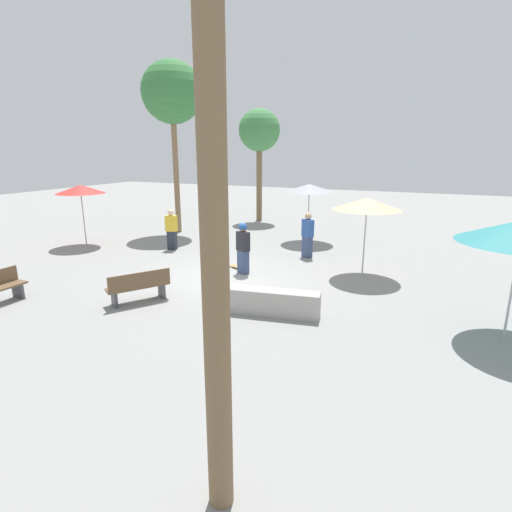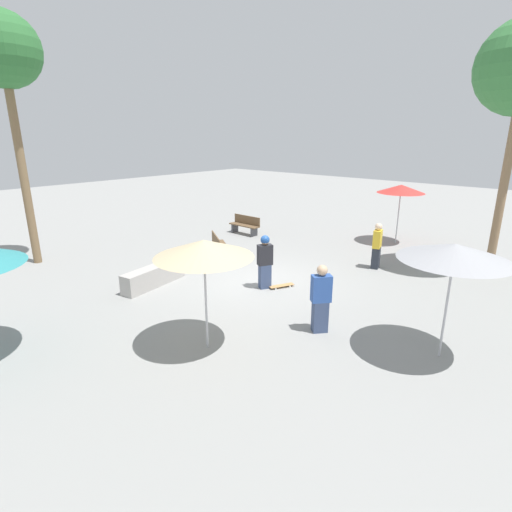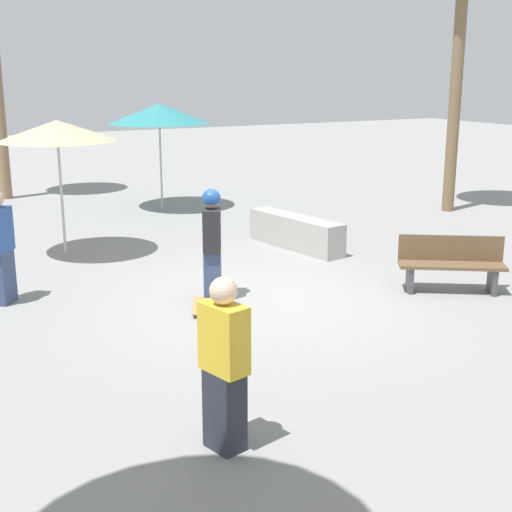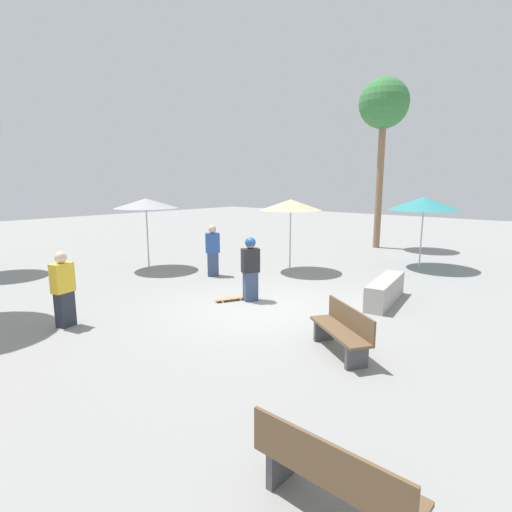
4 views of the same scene
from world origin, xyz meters
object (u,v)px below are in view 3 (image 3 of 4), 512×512
at_px(shade_umbrella_tan, 57,131).
at_px(bystander_far, 224,365).
at_px(skater_main, 212,241).
at_px(skateboard, 200,306).
at_px(bench_near, 451,264).
at_px(shade_umbrella_teal, 159,114).
at_px(concrete_ledge, 296,232).

distance_m(shade_umbrella_tan, bystander_far, 7.72).
relative_size(skater_main, skateboard, 2.05).
xyz_separation_m(bench_near, shade_umbrella_teal, (-8.45, -1.52, 1.88)).
xyz_separation_m(shade_umbrella_tan, shade_umbrella_teal, (-3.51, 3.23, 0.02)).
relative_size(bench_near, shade_umbrella_tan, 0.64).
xyz_separation_m(skateboard, bench_near, (1.00, 3.78, 0.37)).
bearing_deg(shade_umbrella_tan, shade_umbrella_teal, 137.44).
xyz_separation_m(bench_near, bystander_far, (2.63, -5.13, 0.38)).
bearing_deg(skater_main, skateboard, -17.52).
bearing_deg(skateboard, shade_umbrella_tan, -141.44).
xyz_separation_m(concrete_ledge, shade_umbrella_tan, (-1.45, -4.06, 1.98)).
distance_m(shade_umbrella_tan, shade_umbrella_teal, 4.77).
height_order(concrete_ledge, bystander_far, bystander_far).
bearing_deg(concrete_ledge, shade_umbrella_teal, -170.49).
height_order(skateboard, concrete_ledge, concrete_ledge).
bearing_deg(shade_umbrella_tan, bench_near, 43.91).
height_order(skater_main, bench_near, skater_main).
relative_size(skater_main, bench_near, 1.05).
distance_m(skateboard, shade_umbrella_teal, 8.10).
height_order(skater_main, concrete_ledge, skater_main).
relative_size(skater_main, shade_umbrella_teal, 0.65).
bearing_deg(bystander_far, skater_main, -37.67).
distance_m(concrete_ledge, shade_umbrella_teal, 5.42).
bearing_deg(bystander_far, shade_umbrella_tan, -17.29).
relative_size(skateboard, concrete_ledge, 0.35).
distance_m(skater_main, shade_umbrella_teal, 7.46).
bearing_deg(shade_umbrella_tan, concrete_ledge, 70.31).
bearing_deg(shade_umbrella_teal, shade_umbrella_tan, -42.56).
relative_size(skateboard, shade_umbrella_teal, 0.32).
relative_size(concrete_ledge, shade_umbrella_teal, 0.91).
bearing_deg(shade_umbrella_teal, skateboard, -16.91).
bearing_deg(shade_umbrella_tan, skater_main, 20.52).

